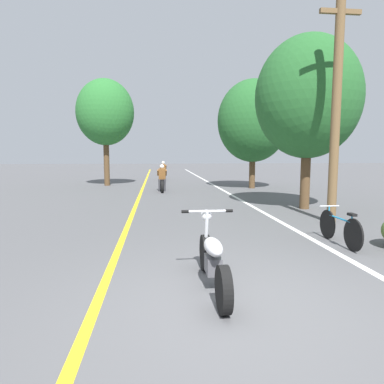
{
  "coord_description": "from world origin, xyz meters",
  "views": [
    {
      "loc": [
        -0.93,
        -3.98,
        1.87
      ],
      "look_at": [
        -0.05,
        4.56,
        0.9
      ],
      "focal_mm": 32.0,
      "sensor_mm": 36.0,
      "label": 1
    }
  ],
  "objects_px": {
    "motorcycle_foreground": "(213,259)",
    "motorcycle_rider_far": "(163,173)",
    "roadside_tree_right_near": "(308,98)",
    "bicycle_parked": "(340,228)",
    "roadside_tree_right_far": "(253,121)",
    "motorcycle_rider_lead": "(162,181)",
    "utility_pole": "(336,105)",
    "roadside_tree_left": "(105,113)"
  },
  "relations": [
    {
      "from": "utility_pole",
      "to": "roadside_tree_left",
      "type": "distance_m",
      "value": 13.98
    },
    {
      "from": "motorcycle_rider_lead",
      "to": "roadside_tree_left",
      "type": "bearing_deg",
      "value": 132.97
    },
    {
      "from": "bicycle_parked",
      "to": "roadside_tree_right_far",
      "type": "bearing_deg",
      "value": 83.05
    },
    {
      "from": "roadside_tree_right_near",
      "to": "roadside_tree_right_far",
      "type": "xyz_separation_m",
      "value": [
        0.14,
        6.97,
        -0.11
      ]
    },
    {
      "from": "motorcycle_foreground",
      "to": "roadside_tree_right_far",
      "type": "bearing_deg",
      "value": 72.02
    },
    {
      "from": "motorcycle_rider_far",
      "to": "utility_pole",
      "type": "bearing_deg",
      "value": -74.96
    },
    {
      "from": "utility_pole",
      "to": "motorcycle_rider_far",
      "type": "bearing_deg",
      "value": 105.04
    },
    {
      "from": "motorcycle_rider_far",
      "to": "roadside_tree_left",
      "type": "bearing_deg",
      "value": -129.0
    },
    {
      "from": "motorcycle_foreground",
      "to": "bicycle_parked",
      "type": "bearing_deg",
      "value": 33.49
    },
    {
      "from": "motorcycle_foreground",
      "to": "motorcycle_rider_far",
      "type": "relative_size",
      "value": 1.02
    },
    {
      "from": "motorcycle_foreground",
      "to": "utility_pole",
      "type": "bearing_deg",
      "value": 46.45
    },
    {
      "from": "roadside_tree_left",
      "to": "motorcycle_rider_far",
      "type": "height_order",
      "value": "roadside_tree_left"
    },
    {
      "from": "roadside_tree_left",
      "to": "bicycle_parked",
      "type": "bearing_deg",
      "value": -64.42
    },
    {
      "from": "roadside_tree_right_near",
      "to": "motorcycle_foreground",
      "type": "height_order",
      "value": "roadside_tree_right_near"
    },
    {
      "from": "roadside_tree_right_near",
      "to": "motorcycle_rider_lead",
      "type": "relative_size",
      "value": 2.74
    },
    {
      "from": "roadside_tree_right_near",
      "to": "motorcycle_rider_lead",
      "type": "bearing_deg",
      "value": 128.49
    },
    {
      "from": "roadside_tree_left",
      "to": "motorcycle_foreground",
      "type": "xyz_separation_m",
      "value": [
        3.67,
        -15.82,
        -3.8
      ]
    },
    {
      "from": "motorcycle_foreground",
      "to": "motorcycle_rider_lead",
      "type": "xyz_separation_m",
      "value": [
        -0.5,
        12.42,
        0.1
      ]
    },
    {
      "from": "utility_pole",
      "to": "motorcycle_rider_far",
      "type": "height_order",
      "value": "utility_pole"
    },
    {
      "from": "motorcycle_rider_lead",
      "to": "roadside_tree_right_near",
      "type": "bearing_deg",
      "value": -51.51
    },
    {
      "from": "roadside_tree_left",
      "to": "roadside_tree_right_near",
      "type": "bearing_deg",
      "value": -49.81
    },
    {
      "from": "utility_pole",
      "to": "roadside_tree_right_far",
      "type": "relative_size",
      "value": 1.05
    },
    {
      "from": "motorcycle_rider_far",
      "to": "bicycle_parked",
      "type": "bearing_deg",
      "value": -79.73
    },
    {
      "from": "roadside_tree_left",
      "to": "motorcycle_foreground",
      "type": "bearing_deg",
      "value": -76.94
    },
    {
      "from": "roadside_tree_right_near",
      "to": "bicycle_parked",
      "type": "height_order",
      "value": "roadside_tree_right_near"
    },
    {
      "from": "roadside_tree_right_far",
      "to": "bicycle_parked",
      "type": "bearing_deg",
      "value": -96.95
    },
    {
      "from": "utility_pole",
      "to": "motorcycle_rider_far",
      "type": "xyz_separation_m",
      "value": [
        -4.25,
        15.82,
        -2.62
      ]
    },
    {
      "from": "roadside_tree_right_far",
      "to": "motorcycle_rider_far",
      "type": "xyz_separation_m",
      "value": [
        -4.67,
        6.53,
        -3.08
      ]
    },
    {
      "from": "roadside_tree_right_near",
      "to": "bicycle_parked",
      "type": "xyz_separation_m",
      "value": [
        -1.26,
        -4.52,
        -3.35
      ]
    },
    {
      "from": "motorcycle_foreground",
      "to": "motorcycle_rider_lead",
      "type": "bearing_deg",
      "value": 92.32
    },
    {
      "from": "roadside_tree_right_near",
      "to": "motorcycle_rider_far",
      "type": "xyz_separation_m",
      "value": [
        -4.52,
        13.5,
        -3.19
      ]
    },
    {
      "from": "motorcycle_foreground",
      "to": "motorcycle_rider_lead",
      "type": "height_order",
      "value": "motorcycle_rider_lead"
    },
    {
      "from": "bicycle_parked",
      "to": "motorcycle_foreground",
      "type": "bearing_deg",
      "value": -146.51
    },
    {
      "from": "roadside_tree_right_far",
      "to": "bicycle_parked",
      "type": "height_order",
      "value": "roadside_tree_right_far"
    },
    {
      "from": "utility_pole",
      "to": "roadside_tree_left",
      "type": "relative_size",
      "value": 0.99
    },
    {
      "from": "motorcycle_rider_lead",
      "to": "bicycle_parked",
      "type": "xyz_separation_m",
      "value": [
        3.47,
        -10.46,
        -0.16
      ]
    },
    {
      "from": "roadside_tree_right_far",
      "to": "motorcycle_rider_lead",
      "type": "distance_m",
      "value": 5.85
    },
    {
      "from": "motorcycle_foreground",
      "to": "motorcycle_rider_far",
      "type": "distance_m",
      "value": 19.98
    },
    {
      "from": "roadside_tree_right_near",
      "to": "bicycle_parked",
      "type": "relative_size",
      "value": 3.48
    },
    {
      "from": "motorcycle_rider_lead",
      "to": "motorcycle_rider_far",
      "type": "relative_size",
      "value": 1.02
    },
    {
      "from": "utility_pole",
      "to": "roadside_tree_right_near",
      "type": "height_order",
      "value": "utility_pole"
    },
    {
      "from": "roadside_tree_right_near",
      "to": "roadside_tree_left",
      "type": "xyz_separation_m",
      "value": [
        -7.89,
        9.34,
        0.51
      ]
    }
  ]
}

